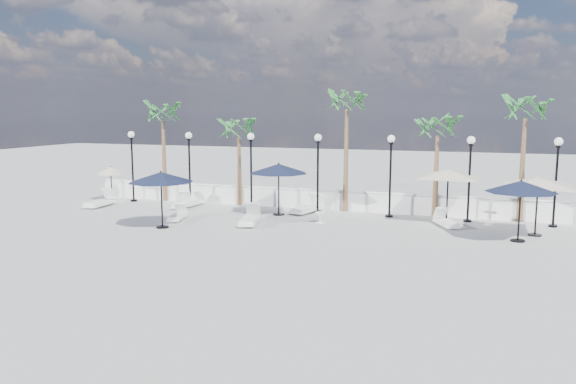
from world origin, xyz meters
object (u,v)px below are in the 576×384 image
(lounger_5, at_px, (307,208))
(parasol_cream_sq_a, at_px, (538,178))
(parasol_navy_mid, at_px, (279,169))
(parasol_cream_sq_b, at_px, (448,170))
(lounger_3, at_px, (177,216))
(lounger_4, at_px, (250,219))
(lounger_1, at_px, (193,202))
(parasol_cream_small, at_px, (111,171))
(lounger_2, at_px, (182,203))
(parasol_navy_right, at_px, (521,187))
(lounger_6, at_px, (446,222))
(parasol_navy_left, at_px, (161,178))
(lounger_0, at_px, (100,202))

(lounger_5, height_order, parasol_cream_sq_a, parasol_cream_sq_a)
(lounger_5, bearing_deg, parasol_navy_mid, -126.45)
(parasol_cream_sq_b, bearing_deg, parasol_cream_sq_a, -26.83)
(lounger_3, xyz_separation_m, parasol_navy_mid, (3.91, 2.77, 2.00))
(lounger_4, bearing_deg, lounger_1, 130.72)
(lounger_4, relative_size, parasol_cream_sq_b, 0.43)
(lounger_3, distance_m, lounger_4, 3.50)
(parasol_navy_mid, bearing_deg, parasol_cream_sq_a, -4.58)
(parasol_cream_sq_a, height_order, parasol_cream_small, parasol_cream_sq_a)
(lounger_2, bearing_deg, parasol_cream_sq_b, -11.72)
(parasol_navy_right, bearing_deg, lounger_3, -177.62)
(lounger_5, distance_m, lounger_6, 6.70)
(lounger_6, distance_m, parasol_navy_right, 3.87)
(parasol_navy_right, bearing_deg, parasol_navy_left, -171.05)
(lounger_6, xyz_separation_m, parasol_cream_small, (-17.85, 1.11, 1.43))
(parasol_navy_left, height_order, parasol_navy_mid, parasol_navy_mid)
(parasol_navy_left, bearing_deg, lounger_2, 110.25)
(parasol_navy_mid, bearing_deg, lounger_3, -144.65)
(parasol_navy_left, xyz_separation_m, parasol_cream_sq_b, (11.38, 5.29, 0.19))
(lounger_4, distance_m, parasol_navy_mid, 3.26)
(lounger_0, relative_size, lounger_3, 1.21)
(lounger_3, relative_size, lounger_5, 0.78)
(lounger_5, distance_m, parasol_navy_right, 10.03)
(parasol_navy_left, xyz_separation_m, parasol_cream_small, (-6.42, 5.29, -0.50))
(lounger_0, relative_size, lounger_4, 0.97)
(lounger_0, bearing_deg, parasol_cream_sq_a, -3.12)
(lounger_3, distance_m, parasol_cream_sq_b, 12.35)
(lounger_0, height_order, lounger_5, lounger_5)
(lounger_4, height_order, parasol_navy_left, parasol_navy_left)
(lounger_2, bearing_deg, lounger_4, -44.17)
(lounger_1, xyz_separation_m, lounger_2, (-0.30, -0.62, 0.02))
(parasol_navy_left, bearing_deg, lounger_5, 47.72)
(lounger_2, distance_m, parasol_cream_small, 4.94)
(parasol_navy_mid, bearing_deg, lounger_6, -1.71)
(lounger_2, relative_size, parasol_navy_mid, 0.69)
(lounger_5, relative_size, parasol_cream_small, 1.14)
(lounger_0, distance_m, lounger_5, 10.81)
(lounger_1, bearing_deg, parasol_navy_right, -8.64)
(lounger_5, bearing_deg, parasol_cream_small, -164.59)
(lounger_2, bearing_deg, lounger_1, 49.63)
(lounger_0, xyz_separation_m, parasol_navy_mid, (9.51, 0.91, 1.95))
(lounger_4, height_order, parasol_cream_sq_b, parasol_cream_sq_b)
(lounger_4, distance_m, parasol_cream_sq_a, 11.93)
(parasol_cream_small, bearing_deg, parasol_navy_left, -39.47)
(lounger_5, distance_m, parasol_cream_sq_b, 6.87)
(parasol_navy_left, height_order, parasol_cream_small, parasol_navy_left)
(lounger_6, height_order, parasol_cream_small, parasol_cream_small)
(lounger_2, distance_m, lounger_3, 3.40)
(lounger_1, distance_m, lounger_5, 6.25)
(parasol_navy_right, bearing_deg, lounger_0, 176.41)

